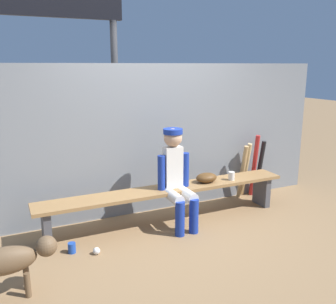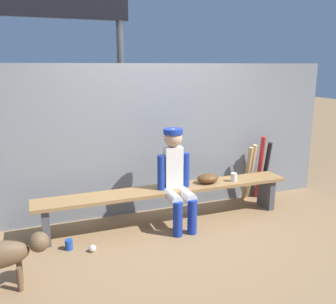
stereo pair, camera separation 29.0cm
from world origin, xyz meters
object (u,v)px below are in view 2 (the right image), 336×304
at_px(bat_wood_tan, 247,174).
at_px(bat_aluminum_black, 266,170).
at_px(baseball_glove, 208,178).
at_px(scoreboard, 59,11).
at_px(baseball, 93,248).
at_px(cup_on_bench, 234,177).
at_px(bat_aluminum_red, 260,167).
at_px(dog, 4,254).
at_px(dugout_bench, 168,195).
at_px(bat_wood_natural, 251,171).
at_px(cup_on_ground, 69,245).
at_px(player_seated, 176,175).

height_order(bat_wood_tan, bat_aluminum_black, bat_aluminum_black).
distance_m(baseball_glove, scoreboard, 2.96).
relative_size(baseball, cup_on_bench, 0.67).
height_order(bat_aluminum_red, dog, bat_aluminum_red).
relative_size(dugout_bench, scoreboard, 0.86).
xyz_separation_m(bat_wood_tan, cup_on_bench, (-0.45, -0.37, 0.11)).
height_order(bat_aluminum_black, dog, bat_aluminum_black).
distance_m(bat_wood_tan, bat_aluminum_black, 0.32).
bearing_deg(cup_on_bench, bat_wood_natural, 38.27).
height_order(bat_aluminum_red, cup_on_bench, bat_aluminum_red).
xyz_separation_m(bat_wood_tan, baseball, (-2.33, -0.72, -0.36)).
distance_m(cup_on_ground, scoreboard, 3.04).
bearing_deg(dugout_bench, baseball_glove, 0.00).
height_order(dugout_bench, bat_aluminum_black, bat_aluminum_black).
relative_size(bat_aluminum_black, dog, 0.99).
distance_m(dugout_bench, dog, 1.97).
bearing_deg(baseball, bat_wood_natural, 17.75).
xyz_separation_m(bat_aluminum_red, baseball, (-2.55, -0.73, -0.43)).
distance_m(bat_wood_natural, dog, 3.44).
height_order(bat_wood_natural, dog, bat_wood_natural).
bearing_deg(baseball_glove, bat_wood_tan, 21.69).
xyz_separation_m(bat_wood_natural, baseball, (-2.43, -0.78, -0.37)).
bearing_deg(baseball, cup_on_bench, 10.37).
height_order(bat_wood_tan, baseball, bat_wood_tan).
relative_size(bat_aluminum_red, baseball, 12.61).
relative_size(baseball, dog, 0.09).
relative_size(player_seated, bat_wood_tan, 1.47).
bearing_deg(player_seated, baseball, -164.59).
height_order(player_seated, bat_aluminum_red, player_seated).
xyz_separation_m(baseball, dog, (-0.80, -0.40, 0.30)).
bearing_deg(player_seated, scoreboard, 126.04).
bearing_deg(baseball, baseball_glove, 14.66).
bearing_deg(scoreboard, cup_on_bench, -37.14).
xyz_separation_m(baseball_glove, dog, (-2.34, -0.81, -0.18)).
height_order(cup_on_ground, cup_on_bench, cup_on_bench).
bearing_deg(bat_wood_tan, baseball, -162.89).
bearing_deg(dog, scoreboard, 70.40).
bearing_deg(bat_wood_tan, bat_aluminum_black, 3.07).
xyz_separation_m(player_seated, scoreboard, (-1.09, 1.49, 1.97)).
bearing_deg(dugout_bench, scoreboard, 126.46).
distance_m(scoreboard, dog, 3.25).
bearing_deg(dog, baseball, 26.71).
bearing_deg(baseball, scoreboard, 90.69).
height_order(baseball, cup_on_bench, cup_on_bench).
relative_size(dugout_bench, bat_wood_tan, 3.96).
relative_size(bat_wood_tan, cup_on_bench, 7.29).
xyz_separation_m(cup_on_bench, dog, (-2.68, -0.75, -0.17)).
bearing_deg(dog, bat_wood_tan, 19.68).
height_order(baseball, scoreboard, scoreboard).
bearing_deg(baseball, dugout_bench, 21.93).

